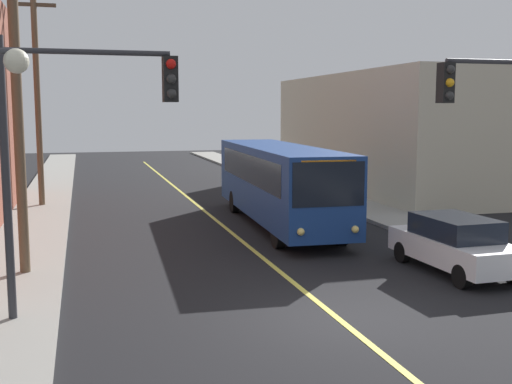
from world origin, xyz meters
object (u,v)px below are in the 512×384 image
city_bus (278,181)px  traffic_signal_left_corner (80,125)px  utility_pole_mid (37,79)px  traffic_signal_right_corner (511,123)px  fire_hydrant (466,233)px  parked_car_white (455,243)px  utility_pole_near (16,85)px

city_bus → traffic_signal_left_corner: 12.72m
city_bus → utility_pole_mid: 12.79m
traffic_signal_right_corner → fire_hydrant: (1.44, 3.86, -3.72)m
parked_car_white → traffic_signal_left_corner: 10.87m
city_bus → utility_pole_mid: size_ratio=1.13×
parked_car_white → traffic_signal_right_corner: size_ratio=0.74×
traffic_signal_right_corner → utility_pole_near: bearing=161.6°
city_bus → utility_pole_near: 11.42m
city_bus → traffic_signal_left_corner: size_ratio=2.04×
city_bus → traffic_signal_left_corner: bearing=-127.6°
traffic_signal_right_corner → parked_car_white: bearing=113.8°
parked_car_white → traffic_signal_left_corner: traffic_signal_left_corner is taller
parked_car_white → fire_hydrant: (2.05, 2.48, -0.26)m
utility_pole_mid → traffic_signal_left_corner: utility_pole_mid is taller
utility_pole_near → traffic_signal_left_corner: utility_pole_near is taller
utility_pole_mid → traffic_signal_left_corner: size_ratio=1.80×
utility_pole_mid → fire_hydrant: utility_pole_mid is taller
city_bus → fire_hydrant: size_ratio=14.57×
utility_pole_near → fire_hydrant: size_ratio=11.11×
fire_hydrant → traffic_signal_right_corner: bearing=-110.4°
city_bus → utility_pole_near: bearing=-148.0°
utility_pole_near → utility_pole_mid: 13.23m
parked_car_white → utility_pole_near: utility_pole_near is taller
traffic_signal_left_corner → parked_car_white: bearing=7.7°
utility_pole_near → parked_car_white: bearing=-13.1°
parked_car_white → fire_hydrant: 3.23m
city_bus → fire_hydrant: city_bus is taller
traffic_signal_left_corner → fire_hydrant: traffic_signal_left_corner is taller
fire_hydrant → parked_car_white: bearing=-129.6°
city_bus → traffic_signal_left_corner: (-7.61, -9.89, 2.49)m
utility_pole_near → fire_hydrant: (13.87, -0.27, -4.72)m
city_bus → parked_car_white: (2.60, -8.51, -0.98)m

